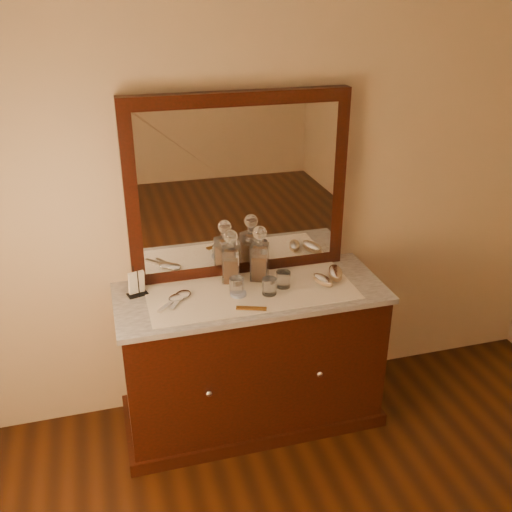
{
  "coord_description": "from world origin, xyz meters",
  "views": [
    {
      "loc": [
        -0.71,
        -0.67,
        2.34
      ],
      "look_at": [
        0.0,
        1.85,
        1.1
      ],
      "focal_mm": 40.8,
      "sensor_mm": 36.0,
      "label": 1
    }
  ],
  "objects_px": {
    "brush_far": "(335,273)",
    "comb": "(251,308)",
    "pin_dish": "(238,294)",
    "napkin_rack": "(137,284)",
    "dresser_cabinet": "(251,359)",
    "mirror_frame": "(239,187)",
    "brush_near": "(323,280)",
    "decanter_right": "(260,259)",
    "decanter_left": "(231,262)",
    "hand_mirror_outer": "(175,299)",
    "hand_mirror_inner": "(182,296)"
  },
  "relations": [
    {
      "from": "pin_dish",
      "to": "napkin_rack",
      "type": "bearing_deg",
      "value": 163.03
    },
    {
      "from": "mirror_frame",
      "to": "decanter_right",
      "type": "distance_m",
      "value": 0.4
    },
    {
      "from": "decanter_right",
      "to": "dresser_cabinet",
      "type": "bearing_deg",
      "value": -124.75
    },
    {
      "from": "pin_dish",
      "to": "napkin_rack",
      "type": "relative_size",
      "value": 0.55
    },
    {
      "from": "pin_dish",
      "to": "comb",
      "type": "xyz_separation_m",
      "value": [
        0.03,
        -0.16,
        -0.0
      ]
    },
    {
      "from": "hand_mirror_outer",
      "to": "decanter_right",
      "type": "bearing_deg",
      "value": 14.08
    },
    {
      "from": "decanter_right",
      "to": "hand_mirror_inner",
      "type": "relative_size",
      "value": 1.55
    },
    {
      "from": "comb",
      "to": "decanter_right",
      "type": "relative_size",
      "value": 0.49
    },
    {
      "from": "mirror_frame",
      "to": "decanter_left",
      "type": "height_order",
      "value": "mirror_frame"
    },
    {
      "from": "pin_dish",
      "to": "decanter_right",
      "type": "relative_size",
      "value": 0.27
    },
    {
      "from": "dresser_cabinet",
      "to": "pin_dish",
      "type": "xyz_separation_m",
      "value": [
        -0.08,
        -0.04,
        0.45
      ]
    },
    {
      "from": "dresser_cabinet",
      "to": "hand_mirror_outer",
      "type": "relative_size",
      "value": 7.54
    },
    {
      "from": "decanter_right",
      "to": "hand_mirror_inner",
      "type": "distance_m",
      "value": 0.47
    },
    {
      "from": "comb",
      "to": "napkin_rack",
      "type": "relative_size",
      "value": 0.99
    },
    {
      "from": "pin_dish",
      "to": "dresser_cabinet",
      "type": "bearing_deg",
      "value": 24.18
    },
    {
      "from": "mirror_frame",
      "to": "brush_near",
      "type": "height_order",
      "value": "mirror_frame"
    },
    {
      "from": "comb",
      "to": "decanter_right",
      "type": "distance_m",
      "value": 0.36
    },
    {
      "from": "pin_dish",
      "to": "brush_far",
      "type": "relative_size",
      "value": 0.47
    },
    {
      "from": "brush_far",
      "to": "napkin_rack",
      "type": "bearing_deg",
      "value": 174.82
    },
    {
      "from": "hand_mirror_outer",
      "to": "hand_mirror_inner",
      "type": "bearing_deg",
      "value": 32.19
    },
    {
      "from": "hand_mirror_inner",
      "to": "brush_far",
      "type": "bearing_deg",
      "value": 0.2
    },
    {
      "from": "mirror_frame",
      "to": "decanter_left",
      "type": "relative_size",
      "value": 3.98
    },
    {
      "from": "comb",
      "to": "brush_near",
      "type": "relative_size",
      "value": 0.98
    },
    {
      "from": "dresser_cabinet",
      "to": "brush_far",
      "type": "distance_m",
      "value": 0.68
    },
    {
      "from": "comb",
      "to": "brush_far",
      "type": "bearing_deg",
      "value": 41.7
    },
    {
      "from": "dresser_cabinet",
      "to": "decanter_right",
      "type": "bearing_deg",
      "value": 55.25
    },
    {
      "from": "comb",
      "to": "hand_mirror_outer",
      "type": "relative_size",
      "value": 0.83
    },
    {
      "from": "mirror_frame",
      "to": "decanter_left",
      "type": "xyz_separation_m",
      "value": [
        -0.08,
        -0.11,
        -0.38
      ]
    },
    {
      "from": "mirror_frame",
      "to": "napkin_rack",
      "type": "height_order",
      "value": "mirror_frame"
    },
    {
      "from": "napkin_rack",
      "to": "decanter_left",
      "type": "relative_size",
      "value": 0.51
    },
    {
      "from": "napkin_rack",
      "to": "hand_mirror_outer",
      "type": "height_order",
      "value": "napkin_rack"
    },
    {
      "from": "mirror_frame",
      "to": "brush_near",
      "type": "relative_size",
      "value": 7.67
    },
    {
      "from": "comb",
      "to": "brush_far",
      "type": "xyz_separation_m",
      "value": [
        0.54,
        0.21,
        0.02
      ]
    },
    {
      "from": "pin_dish",
      "to": "napkin_rack",
      "type": "xyz_separation_m",
      "value": [
        -0.51,
        0.16,
        0.05
      ]
    },
    {
      "from": "dresser_cabinet",
      "to": "pin_dish",
      "type": "height_order",
      "value": "pin_dish"
    },
    {
      "from": "mirror_frame",
      "to": "hand_mirror_outer",
      "type": "relative_size",
      "value": 6.46
    },
    {
      "from": "brush_near",
      "to": "brush_far",
      "type": "bearing_deg",
      "value": 29.64
    },
    {
      "from": "napkin_rack",
      "to": "brush_far",
      "type": "xyz_separation_m",
      "value": [
        1.08,
        -0.1,
        -0.04
      ]
    },
    {
      "from": "dresser_cabinet",
      "to": "comb",
      "type": "height_order",
      "value": "comb"
    },
    {
      "from": "brush_near",
      "to": "mirror_frame",
      "type": "bearing_deg",
      "value": 145.17
    },
    {
      "from": "dresser_cabinet",
      "to": "pin_dish",
      "type": "distance_m",
      "value": 0.46
    },
    {
      "from": "decanter_left",
      "to": "hand_mirror_inner",
      "type": "height_order",
      "value": "decanter_left"
    },
    {
      "from": "brush_near",
      "to": "hand_mirror_inner",
      "type": "bearing_deg",
      "value": 176.19
    },
    {
      "from": "comb",
      "to": "brush_near",
      "type": "xyz_separation_m",
      "value": [
        0.45,
        0.16,
        0.02
      ]
    },
    {
      "from": "decanter_right",
      "to": "brush_far",
      "type": "height_order",
      "value": "decanter_right"
    },
    {
      "from": "brush_near",
      "to": "hand_mirror_inner",
      "type": "xyz_separation_m",
      "value": [
        -0.77,
        0.05,
        -0.01
      ]
    },
    {
      "from": "brush_far",
      "to": "comb",
      "type": "bearing_deg",
      "value": -158.43
    },
    {
      "from": "comb",
      "to": "dresser_cabinet",
      "type": "bearing_deg",
      "value": 95.56
    },
    {
      "from": "pin_dish",
      "to": "brush_far",
      "type": "distance_m",
      "value": 0.57
    },
    {
      "from": "pin_dish",
      "to": "comb",
      "type": "bearing_deg",
      "value": -79.79
    }
  ]
}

